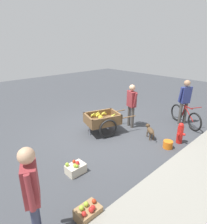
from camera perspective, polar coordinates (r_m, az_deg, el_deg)
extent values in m
plane|color=#3D3F44|center=(6.77, 0.21, -5.97)|extent=(24.00, 24.00, 0.00)
cube|color=brown|center=(6.60, -0.32, -2.86)|extent=(1.29, 1.09, 0.10)
cube|color=brown|center=(6.34, -4.57, -2.24)|extent=(0.30, 0.78, 0.24)
cube|color=brown|center=(6.76, 3.66, -0.78)|extent=(0.30, 0.78, 0.24)
cube|color=brown|center=(6.23, 1.14, -2.62)|extent=(1.07, 0.39, 0.24)
cube|color=brown|center=(6.85, -1.66, -0.46)|extent=(1.07, 0.39, 0.24)
torus|color=black|center=(6.27, 1.42, -4.94)|extent=(0.63, 0.25, 0.64)
torus|color=black|center=(7.00, -1.87, -2.20)|extent=(0.63, 0.25, 0.64)
cylinder|color=gray|center=(6.63, -0.32, -3.50)|extent=(0.30, 0.85, 0.04)
cylinder|color=brown|center=(6.65, 7.38, -1.47)|extent=(0.54, 0.20, 0.04)
cylinder|color=brown|center=(7.19, 4.45, 0.32)|extent=(0.54, 0.20, 0.04)
cylinder|color=gray|center=(6.52, -4.06, -5.38)|extent=(0.04, 0.04, 0.35)
ellipsoid|color=gold|center=(6.80, 0.24, -0.46)|extent=(0.18, 0.13, 0.13)
ellipsoid|color=gold|center=(6.78, 0.12, -0.42)|extent=(0.17, 0.15, 0.05)
ellipsoid|color=gold|center=(6.77, -0.05, -0.39)|extent=(0.17, 0.08, 0.15)
ellipsoid|color=gold|center=(6.74, -1.63, -0.58)|extent=(0.18, 0.13, 0.13)
ellipsoid|color=gold|center=(6.73, -1.71, -0.53)|extent=(0.19, 0.08, 0.08)
ellipsoid|color=gold|center=(6.72, -1.81, -0.49)|extent=(0.19, 0.12, 0.09)
ellipsoid|color=gold|center=(6.70, -1.92, -0.45)|extent=(0.17, 0.11, 0.15)
ellipsoid|color=gold|center=(6.59, -0.72, -1.38)|extent=(0.17, 0.07, 0.15)
ellipsoid|color=gold|center=(6.57, -0.90, -1.36)|extent=(0.18, 0.13, 0.05)
ellipsoid|color=gold|center=(6.56, -1.04, -1.32)|extent=(0.18, 0.05, 0.13)
ellipsoid|color=gold|center=(6.65, 3.08, -1.17)|extent=(0.17, 0.13, 0.14)
ellipsoid|color=gold|center=(6.63, 3.00, -1.12)|extent=(0.18, 0.13, 0.09)
ellipsoid|color=gold|center=(6.62, 2.91, -1.08)|extent=(0.19, 0.10, 0.09)
ellipsoid|color=gold|center=(6.60, 2.83, -1.03)|extent=(0.18, 0.10, 0.13)
ellipsoid|color=gold|center=(6.61, -2.92, -0.99)|extent=(0.17, 0.14, 0.14)
ellipsoid|color=gold|center=(6.59, -3.01, -0.95)|extent=(0.18, 0.14, 0.09)
ellipsoid|color=gold|center=(6.58, -3.11, -0.90)|extent=(0.19, 0.09, 0.08)
ellipsoid|color=gold|center=(6.57, -3.23, -0.86)|extent=(0.18, 0.08, 0.15)
ellipsoid|color=gold|center=(6.59, -0.77, -2.01)|extent=(0.18, 0.08, 0.14)
ellipsoid|color=gold|center=(6.58, -0.85, -1.96)|extent=(0.19, 0.07, 0.10)
ellipsoid|color=gold|center=(6.57, -0.90, -1.91)|extent=(0.19, 0.12, 0.05)
ellipsoid|color=gold|center=(6.55, -0.97, -1.87)|extent=(0.19, 0.11, 0.10)
ellipsoid|color=gold|center=(6.54, -1.05, -1.82)|extent=(0.17, 0.07, 0.15)
ellipsoid|color=gold|center=(6.64, 2.89, -1.80)|extent=(0.18, 0.07, 0.15)
ellipsoid|color=gold|center=(6.63, 2.84, -1.75)|extent=(0.19, 0.06, 0.10)
ellipsoid|color=gold|center=(6.61, 2.77, -1.71)|extent=(0.18, 0.07, 0.05)
ellipsoid|color=gold|center=(6.60, 2.70, -1.66)|extent=(0.18, 0.14, 0.11)
ellipsoid|color=gold|center=(6.58, 2.64, -1.61)|extent=(0.17, 0.14, 0.15)
ellipsoid|color=gold|center=(6.59, -1.40, -1.01)|extent=(0.18, 0.11, 0.14)
ellipsoid|color=gold|center=(6.58, -1.49, -0.96)|extent=(0.18, 0.14, 0.09)
ellipsoid|color=gold|center=(6.56, -1.60, -0.92)|extent=(0.19, 0.08, 0.08)
ellipsoid|color=gold|center=(6.55, -1.69, -0.87)|extent=(0.18, 0.06, 0.14)
cylinder|color=#4C4742|center=(7.05, 8.54, -1.63)|extent=(0.11, 0.11, 0.78)
cylinder|color=#4C4742|center=(7.22, 7.57, -1.06)|extent=(0.11, 0.11, 0.78)
cube|color=maroon|center=(6.92, 8.31, 3.80)|extent=(0.29, 0.38, 0.55)
sphere|color=tan|center=(6.82, 8.48, 7.12)|extent=(0.21, 0.21, 0.21)
cylinder|color=maroon|center=(6.74, 9.36, 3.54)|extent=(0.08, 0.16, 0.50)
cylinder|color=maroon|center=(7.09, 7.34, 4.47)|extent=(0.08, 0.12, 0.50)
torus|color=black|center=(7.48, 25.28, -2.64)|extent=(0.35, 0.62, 0.66)
torus|color=black|center=(8.18, 20.75, -0.11)|extent=(0.35, 0.62, 0.66)
cylinder|color=maroon|center=(7.70, 23.31, 1.46)|extent=(0.30, 0.55, 0.04)
cylinder|color=maroon|center=(7.83, 22.59, 0.52)|extent=(0.08, 0.11, 0.45)
cylinder|color=maroon|center=(7.64, 23.92, -0.56)|extent=(0.27, 0.49, 0.43)
ellipsoid|color=black|center=(7.77, 22.76, 2.40)|extent=(0.20, 0.08, 0.06)
cylinder|color=maroon|center=(7.35, 25.60, 1.10)|extent=(0.42, 0.23, 0.03)
cylinder|color=#4C4742|center=(7.97, 22.94, -0.27)|extent=(0.11, 0.11, 0.84)
cylinder|color=#4C4742|center=(7.83, 21.70, -0.44)|extent=(0.11, 0.11, 0.84)
cube|color=navy|center=(7.70, 23.02, 4.63)|extent=(0.39, 0.33, 0.59)
sphere|color=tan|center=(7.61, 23.47, 7.81)|extent=(0.23, 0.23, 0.23)
cylinder|color=navy|center=(7.83, 24.30, 4.92)|extent=(0.08, 0.10, 0.54)
cylinder|color=navy|center=(7.55, 21.75, 4.76)|extent=(0.08, 0.14, 0.54)
ellipsoid|color=#4C3823|center=(6.43, 13.69, -5.40)|extent=(0.41, 0.46, 0.18)
sphere|color=#4C3823|center=(6.63, 12.95, -3.94)|extent=(0.14, 0.14, 0.14)
cylinder|color=#4C3823|center=(6.18, 14.59, -6.16)|extent=(0.08, 0.10, 0.12)
cylinder|color=#4C3823|center=(6.60, 12.73, -6.36)|extent=(0.04, 0.04, 0.18)
cylinder|color=#4C3823|center=(6.63, 13.62, -6.29)|extent=(0.04, 0.04, 0.18)
cylinder|color=#4C3823|center=(6.38, 13.50, -7.39)|extent=(0.04, 0.04, 0.18)
cylinder|color=#4C3823|center=(6.41, 14.41, -7.31)|extent=(0.04, 0.04, 0.18)
cylinder|color=red|center=(6.43, 21.59, -6.26)|extent=(0.18, 0.18, 0.55)
sphere|color=red|center=(6.30, 21.96, -3.68)|extent=(0.16, 0.16, 0.16)
cylinder|color=red|center=(6.31, 21.22, -6.14)|extent=(0.10, 0.07, 0.07)
cylinder|color=red|center=(6.36, 22.54, -6.10)|extent=(0.07, 0.10, 0.07)
cylinder|color=orange|center=(6.09, 18.45, -9.07)|extent=(0.28, 0.28, 0.22)
cube|color=#99754C|center=(3.88, -4.56, -27.58)|extent=(0.44, 0.32, 0.22)
sphere|color=#99BF33|center=(3.75, -6.54, -26.32)|extent=(0.09, 0.09, 0.09)
sphere|color=red|center=(3.71, -3.64, -26.79)|extent=(0.10, 0.10, 0.10)
sphere|color=#B23319|center=(3.85, -2.83, -24.77)|extent=(0.08, 0.08, 0.08)
sphere|color=red|center=(3.66, -5.80, -27.72)|extent=(0.09, 0.09, 0.09)
sphere|color=#99BF33|center=(3.80, -5.16, -25.44)|extent=(0.09, 0.09, 0.09)
sphere|color=red|center=(3.74, -3.11, -26.33)|extent=(0.09, 0.09, 0.09)
cube|color=beige|center=(4.86, -8.19, -16.24)|extent=(0.44, 0.32, 0.22)
sphere|color=#99BF33|center=(4.69, -7.86, -15.45)|extent=(0.08, 0.08, 0.08)
sphere|color=red|center=(4.78, -7.69, -14.62)|extent=(0.09, 0.09, 0.09)
sphere|color=#99BF33|center=(4.77, -10.70, -14.93)|extent=(0.09, 0.09, 0.09)
sphere|color=#99BF33|center=(4.70, -8.35, -15.34)|extent=(0.09, 0.09, 0.09)
sphere|color=red|center=(4.70, -7.92, -15.24)|extent=(0.09, 0.09, 0.09)
sphere|color=#B23319|center=(4.84, -8.70, -14.21)|extent=(0.08, 0.08, 0.08)
cylinder|color=#333851|center=(3.56, -19.09, -27.11)|extent=(0.11, 0.11, 0.84)
cube|color=maroon|center=(3.00, -20.71, -19.12)|extent=(0.32, 0.39, 0.60)
sphere|color=tan|center=(2.75, -21.86, -11.88)|extent=(0.23, 0.23, 0.23)
cylinder|color=maroon|center=(2.81, -20.89, -21.42)|extent=(0.08, 0.13, 0.54)
cylinder|color=maroon|center=(3.15, -20.69, -16.23)|extent=(0.08, 0.13, 0.54)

